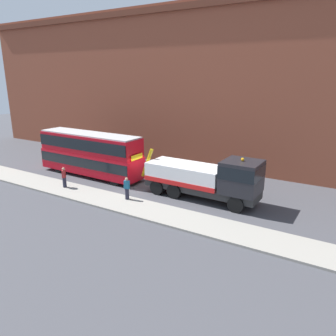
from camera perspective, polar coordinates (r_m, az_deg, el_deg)
The scene contains 7 objects.
ground_plane at distance 27.86m, azimuth -4.07°, elevation -3.26°, with size 120.00×120.00×0.00m, color #424247.
near_kerb at distance 24.76m, azimuth -9.72°, elevation -5.82°, with size 60.00×2.80×0.15m, color gray.
building_facade at distance 33.53m, azimuth 4.23°, elevation 14.09°, with size 60.00×1.50×16.00m.
recovery_tow_truck at distance 24.58m, azimuth 6.80°, elevation -1.69°, with size 10.16×2.77×3.67m.
double_decker_bus at distance 31.14m, azimuth -13.59°, elevation 2.68°, with size 11.08×2.71×4.06m.
pedestrian_onlooker at distance 28.30m, azimuth -17.85°, elevation -1.62°, with size 0.45×0.48×1.71m.
pedestrian_bystander at distance 24.55m, azimuth -7.26°, elevation -3.64°, with size 0.45×0.36×1.71m.
Camera 1 is at (15.30, -21.38, 9.23)m, focal length 34.56 mm.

